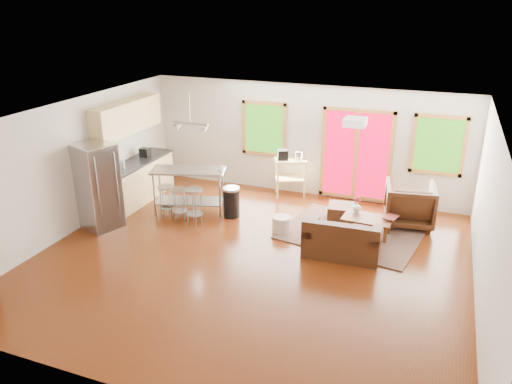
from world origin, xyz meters
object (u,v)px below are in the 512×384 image
(rug, at_px, (351,233))
(armchair, at_px, (410,202))
(refrigerator, at_px, (98,187))
(island, at_px, (189,183))
(coffee_table, at_px, (367,220))
(loveseat, at_px, (342,241))
(kitchen_cart, at_px, (290,164))
(ottoman, at_px, (341,213))

(rug, relative_size, armchair, 2.62)
(rug, xyz_separation_m, refrigerator, (-4.85, -1.49, 0.87))
(refrigerator, distance_m, island, 1.87)
(coffee_table, height_order, armchair, armchair)
(loveseat, xyz_separation_m, armchair, (1.01, 1.80, 0.20))
(loveseat, xyz_separation_m, coffee_table, (0.30, 0.99, 0.04))
(island, bearing_deg, armchair, 12.98)
(refrigerator, relative_size, kitchen_cart, 1.57)
(loveseat, relative_size, ottoman, 2.63)
(loveseat, xyz_separation_m, refrigerator, (-4.84, -0.55, 0.59))
(rug, height_order, loveseat, loveseat)
(loveseat, bearing_deg, island, 165.09)
(island, bearing_deg, coffee_table, 3.39)
(rug, xyz_separation_m, island, (-3.52, -0.18, 0.66))
(rug, xyz_separation_m, armchair, (1.00, 0.86, 0.48))
(refrigerator, bearing_deg, coffee_table, 37.12)
(kitchen_cart, bearing_deg, refrigerator, -135.21)
(coffee_table, xyz_separation_m, ottoman, (-0.62, 0.49, -0.15))
(coffee_table, xyz_separation_m, armchair, (0.71, 0.82, 0.17))
(ottoman, height_order, kitchen_cart, kitchen_cart)
(refrigerator, relative_size, island, 1.06)
(kitchen_cart, bearing_deg, coffee_table, -35.85)
(coffee_table, bearing_deg, loveseat, -106.98)
(rug, distance_m, loveseat, 0.98)
(refrigerator, bearing_deg, island, 65.18)
(island, bearing_deg, ottoman, 12.68)
(loveseat, distance_m, ottoman, 1.52)
(rug, relative_size, island, 1.55)
(loveseat, bearing_deg, ottoman, 99.57)
(coffee_table, height_order, kitchen_cart, kitchen_cart)
(ottoman, xyz_separation_m, island, (-3.19, -0.72, 0.50))
(refrigerator, bearing_deg, loveseat, 26.95)
(rug, distance_m, refrigerator, 5.14)
(rug, bearing_deg, ottoman, 121.71)
(ottoman, distance_m, refrigerator, 5.00)
(kitchen_cart, bearing_deg, island, -135.15)
(refrigerator, bearing_deg, armchair, 42.40)
(kitchen_cart, bearing_deg, armchair, -13.80)
(rug, bearing_deg, coffee_table, 8.88)
(loveseat, distance_m, kitchen_cart, 3.09)
(ottoman, bearing_deg, kitchen_cart, 145.25)
(rug, distance_m, coffee_table, 0.43)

